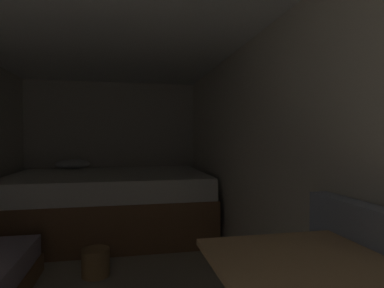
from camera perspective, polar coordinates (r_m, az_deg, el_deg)
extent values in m
cube|color=beige|center=(5.12, -14.00, -0.93)|extent=(2.64, 0.05, 2.07)
cube|color=beige|center=(2.71, 12.05, -2.75)|extent=(0.05, 5.22, 2.07)
cube|color=white|center=(2.63, -16.48, 20.57)|extent=(2.64, 5.22, 0.05)
cube|color=brown|center=(4.29, -14.44, -11.78)|extent=(2.42, 1.71, 0.52)
cube|color=white|center=(4.22, -14.47, -6.69)|extent=(2.38, 1.67, 0.25)
ellipsoid|color=white|center=(4.91, -20.47, -3.36)|extent=(0.47, 0.28, 0.14)
cube|color=tan|center=(1.25, 20.06, -20.01)|extent=(0.64, 0.70, 0.02)
cylinder|color=olive|center=(3.13, -16.78, -19.53)|extent=(0.24, 0.24, 0.24)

